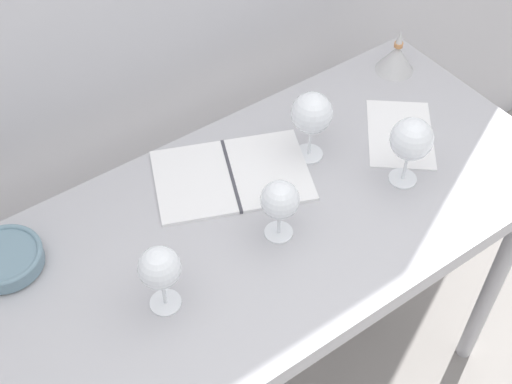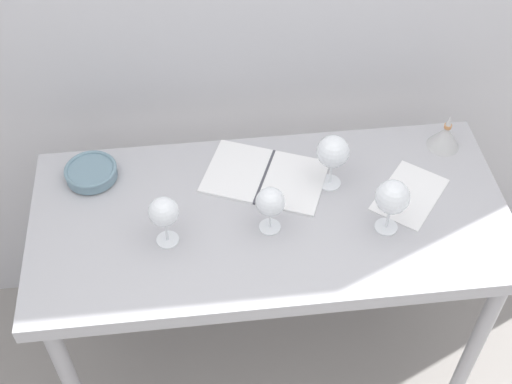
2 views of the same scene
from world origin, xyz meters
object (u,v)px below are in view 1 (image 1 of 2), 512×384
Objects in this scene: wine_glass_far_right at (312,114)px; decanter_funnel at (396,58)px; open_notebook at (232,175)px; tasting_sheet_upper at (400,134)px; tasting_bowl at (5,259)px; wine_glass_near_right at (411,140)px; wine_glass_near_center at (280,201)px; wine_glass_near_left at (160,269)px.

wine_glass_far_right reaches higher than decanter_funnel.
tasting_sheet_upper is at bearing 6.62° from open_notebook.
open_notebook reaches higher than tasting_sheet_upper.
tasting_bowl reaches higher than open_notebook.
wine_glass_near_center is (-0.33, 0.04, -0.02)m from wine_glass_near_right.
wine_glass_near_right reaches higher than wine_glass_near_left.
wine_glass_near_right is 0.23m from wine_glass_far_right.
wine_glass_far_right reaches higher than tasting_sheet_upper.
wine_glass_near_left is 1.03× the size of tasting_bowl.
tasting_sheet_upper is at bearing 10.25° from wine_glass_near_center.
tasting_bowl is at bearing 171.81° from wine_glass_far_right.
wine_glass_near_center is 0.95× the size of tasting_bowl.
wine_glass_near_right is 1.42× the size of decanter_funnel.
wine_glass_far_right is 0.27m from tasting_sheet_upper.
decanter_funnel is (1.11, 0.02, 0.01)m from tasting_bowl.
tasting_bowl is (-0.52, 0.26, -0.08)m from wine_glass_near_center.
decanter_funnel is (0.58, 0.08, 0.04)m from open_notebook.
wine_glass_near_center is at bearing -142.95° from wine_glass_far_right.
wine_glass_near_center reaches higher than tasting_sheet_upper.
decanter_funnel reaches higher than tasting_bowl.
open_notebook is 3.35× the size of decanter_funnel.
wine_glass_near_center is 0.63× the size of tasting_sheet_upper.
wine_glass_near_left is at bearing -177.20° from wine_glass_near_center.
decanter_funnel is at bearing 89.90° from tasting_sheet_upper.
open_notebook is at bearing 166.50° from wine_glass_far_right.
wine_glass_near_right is 1.18× the size of wine_glass_near_center.
wine_glass_near_left is 0.68× the size of tasting_sheet_upper.
wine_glass_near_center is 1.21× the size of decanter_funnel.
wine_glass_far_right reaches higher than open_notebook.
wine_glass_far_right is 0.73m from tasting_bowl.
wine_glass_near_center reaches higher than decanter_funnel.
wine_glass_near_center is at bearing -26.41° from tasting_bowl.
wine_glass_near_center is 0.58m from tasting_bowl.
open_notebook is at bearing 143.63° from wine_glass_near_right.
tasting_bowl is at bearing 129.54° from wine_glass_near_left.
decanter_funnel is (0.59, 0.28, -0.07)m from wine_glass_near_center.
decanter_funnel reaches higher than tasting_sheet_upper.
wine_glass_near_left is at bearing -161.34° from wine_glass_far_right.
wine_glass_near_right is at bearing -13.78° from open_notebook.
decanter_funnel is at bearing 30.15° from open_notebook.
wine_glass_near_left is at bearing 177.86° from wine_glass_near_right.
wine_glass_near_center is 0.36× the size of open_notebook.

